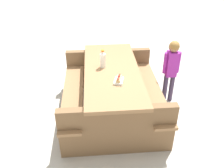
{
  "coord_description": "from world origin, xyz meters",
  "views": [
    {
      "loc": [
        2.98,
        -0.07,
        2.4
      ],
      "look_at": [
        0.0,
        0.0,
        0.52
      ],
      "focal_mm": 39.52,
      "sensor_mm": 36.0,
      "label": 1
    }
  ],
  "objects_px": {
    "picnic_table": "(112,89)",
    "child_in_coat": "(172,64)",
    "soda_bottle": "(103,59)",
    "hotdog_tray": "(119,80)"
  },
  "relations": [
    {
      "from": "picnic_table",
      "to": "child_in_coat",
      "type": "relative_size",
      "value": 1.8
    },
    {
      "from": "picnic_table",
      "to": "child_in_coat",
      "type": "bearing_deg",
      "value": 109.18
    },
    {
      "from": "soda_bottle",
      "to": "hotdog_tray",
      "type": "distance_m",
      "value": 0.46
    },
    {
      "from": "hotdog_tray",
      "to": "child_in_coat",
      "type": "xyz_separation_m",
      "value": [
        -0.63,
        0.83,
        -0.11
      ]
    },
    {
      "from": "picnic_table",
      "to": "hotdog_tray",
      "type": "xyz_separation_m",
      "value": [
        0.31,
        0.08,
        0.34
      ]
    },
    {
      "from": "picnic_table",
      "to": "hotdog_tray",
      "type": "distance_m",
      "value": 0.46
    },
    {
      "from": "hotdog_tray",
      "to": "picnic_table",
      "type": "bearing_deg",
      "value": -165.7
    },
    {
      "from": "hotdog_tray",
      "to": "child_in_coat",
      "type": "relative_size",
      "value": 0.19
    },
    {
      "from": "picnic_table",
      "to": "child_in_coat",
      "type": "height_order",
      "value": "child_in_coat"
    },
    {
      "from": "hotdog_tray",
      "to": "child_in_coat",
      "type": "height_order",
      "value": "child_in_coat"
    }
  ]
}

